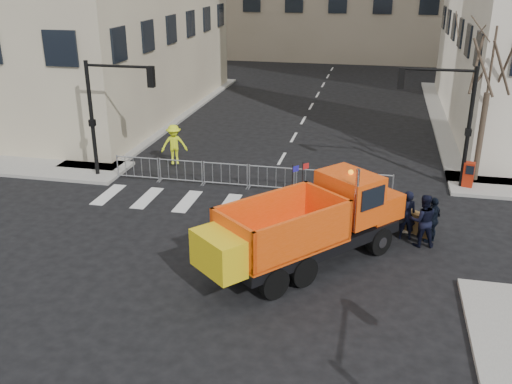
% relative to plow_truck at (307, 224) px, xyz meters
% --- Properties ---
extents(ground, '(120.00, 120.00, 0.00)m').
position_rel_plow_truck_xyz_m(ground, '(-2.70, -1.14, -1.50)').
color(ground, black).
rests_on(ground, ground).
extents(sidewalk_back, '(64.00, 5.00, 0.15)m').
position_rel_plow_truck_xyz_m(sidewalk_back, '(-2.70, 7.36, -1.42)').
color(sidewalk_back, gray).
rests_on(sidewalk_back, ground).
extents(traffic_light_left, '(0.18, 0.18, 5.40)m').
position_rel_plow_truck_xyz_m(traffic_light_left, '(-10.70, 6.36, 1.20)').
color(traffic_light_left, black).
rests_on(traffic_light_left, ground).
extents(traffic_light_right, '(0.18, 0.18, 5.40)m').
position_rel_plow_truck_xyz_m(traffic_light_right, '(5.80, 8.36, 1.20)').
color(traffic_light_right, black).
rests_on(traffic_light_right, ground).
extents(crowd_barriers, '(12.60, 0.60, 1.10)m').
position_rel_plow_truck_xyz_m(crowd_barriers, '(-3.45, 6.46, -0.95)').
color(crowd_barriers, '#9EA0A5').
rests_on(crowd_barriers, ground).
extents(street_tree, '(3.00, 3.00, 7.50)m').
position_rel_plow_truck_xyz_m(street_tree, '(6.50, 9.36, 2.25)').
color(street_tree, '#382B21').
rests_on(street_tree, ground).
extents(plow_truck, '(7.40, 8.08, 3.37)m').
position_rel_plow_truck_xyz_m(plow_truck, '(0.00, 0.00, 0.00)').
color(plow_truck, black).
rests_on(plow_truck, ground).
extents(cop_a, '(0.73, 0.53, 1.86)m').
position_rel_plow_truck_xyz_m(cop_a, '(3.24, 2.71, -0.57)').
color(cop_a, black).
rests_on(cop_a, ground).
extents(cop_b, '(1.05, 0.88, 1.93)m').
position_rel_plow_truck_xyz_m(cop_b, '(3.78, 2.26, -0.53)').
color(cop_b, black).
rests_on(cop_b, ground).
extents(cop_c, '(0.85, 1.08, 1.71)m').
position_rel_plow_truck_xyz_m(cop_c, '(4.16, 2.65, -0.64)').
color(cop_c, black).
rests_on(cop_c, ground).
extents(worker, '(1.45, 1.16, 1.96)m').
position_rel_plow_truck_xyz_m(worker, '(-7.64, 8.53, -0.36)').
color(worker, '#E4F91D').
rests_on(worker, sidewalk_back).
extents(newspaper_box, '(0.53, 0.49, 1.10)m').
position_rel_plow_truck_xyz_m(newspaper_box, '(6.06, 8.34, -0.80)').
color(newspaper_box, '#9F200C').
rests_on(newspaper_box, sidewalk_back).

